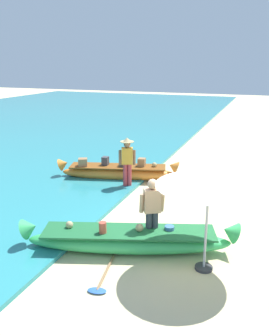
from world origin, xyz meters
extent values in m
plane|color=beige|center=(0.00, 0.00, 0.00)|extent=(80.00, 80.00, 0.00)
ellipsoid|color=#38B760|center=(-1.05, -0.72, 0.24)|extent=(4.48, 2.15, 0.48)
cone|color=#38B760|center=(1.02, -0.03, 0.53)|extent=(0.55, 0.58, 0.54)
cone|color=#38B760|center=(-3.11, -1.41, 0.53)|extent=(0.55, 0.58, 0.54)
cube|color=#1E6435|center=(-1.05, -0.72, 0.48)|extent=(3.80, 1.94, 0.04)
sphere|color=tan|center=(-2.34, -1.04, 0.56)|extent=(0.17, 0.17, 0.17)
cylinder|color=#B74C38|center=(-1.54, -1.01, 0.61)|extent=(0.17, 0.17, 0.26)
sphere|color=tan|center=(-0.83, -0.63, 0.57)|extent=(0.18, 0.18, 0.18)
cylinder|color=#386699|center=(-0.24, -0.35, 0.53)|extent=(0.21, 0.21, 0.10)
ellipsoid|color=orange|center=(-3.26, 3.78, 0.25)|extent=(4.03, 1.79, 0.49)
cone|color=orange|center=(-1.39, 4.31, 0.54)|extent=(0.52, 0.54, 0.51)
cone|color=orange|center=(-5.12, 3.25, 0.54)|extent=(0.52, 0.54, 0.51)
cube|color=brown|center=(-3.26, 3.78, 0.49)|extent=(3.42, 1.63, 0.04)
cube|color=#9E754C|center=(-4.40, 3.34, 0.64)|extent=(0.40, 0.39, 0.29)
cube|color=#424247|center=(-3.72, 3.74, 0.65)|extent=(0.23, 0.26, 0.31)
cube|color=#424247|center=(-3.08, 3.82, 0.61)|extent=(0.29, 0.36, 0.23)
cube|color=#9E754C|center=(-2.46, 4.06, 0.64)|extent=(0.27, 0.27, 0.30)
sphere|color=tan|center=(-2.02, 4.15, 0.58)|extent=(0.17, 0.17, 0.17)
cylinder|color=#B2383D|center=(-2.55, 3.11, 0.42)|extent=(0.14, 0.14, 0.84)
cylinder|color=#B2383D|center=(-2.68, 3.05, 0.42)|extent=(0.14, 0.14, 0.84)
cube|color=gold|center=(-2.61, 3.08, 1.11)|extent=(0.42, 0.34, 0.54)
cylinder|color=brown|center=(-2.39, 3.15, 1.06)|extent=(0.16, 0.21, 0.49)
cylinder|color=brown|center=(-2.82, 2.98, 1.06)|extent=(0.16, 0.21, 0.49)
sphere|color=brown|center=(-2.61, 3.08, 1.50)|extent=(0.22, 0.22, 0.22)
cylinder|color=tan|center=(-2.61, 3.08, 1.58)|extent=(0.44, 0.44, 0.02)
cone|color=tan|center=(-2.61, 3.08, 1.65)|extent=(0.26, 0.26, 0.12)
cylinder|color=#333842|center=(-0.69, -0.42, 0.44)|extent=(0.14, 0.14, 0.88)
cylinder|color=#333842|center=(-0.57, -0.36, 0.44)|extent=(0.14, 0.14, 0.88)
cube|color=tan|center=(-0.63, -0.39, 1.14)|extent=(0.42, 0.37, 0.52)
cylinder|color=tan|center=(-0.84, -0.49, 1.09)|extent=(0.17, 0.21, 0.48)
cylinder|color=tan|center=(-0.44, -0.26, 1.09)|extent=(0.17, 0.21, 0.48)
sphere|color=tan|center=(-0.63, -0.39, 1.52)|extent=(0.22, 0.22, 0.22)
cylinder|color=#B7B7BC|center=(0.64, -0.85, 1.05)|extent=(0.05, 0.05, 2.10)
cone|color=silver|center=(0.64, -0.85, 1.95)|extent=(2.03, 2.03, 0.33)
cylinder|color=#333338|center=(0.64, -0.85, 0.03)|extent=(0.36, 0.36, 0.06)
cylinder|color=#8E6B47|center=(-1.17, -1.58, 0.03)|extent=(0.31, 1.44, 0.05)
ellipsoid|color=#2D60B7|center=(-1.05, -2.30, 0.03)|extent=(0.39, 0.26, 0.03)
camera|label=1|loc=(1.59, -7.30, 4.04)|focal=38.34mm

